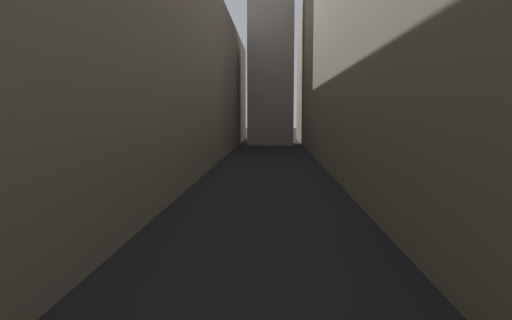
% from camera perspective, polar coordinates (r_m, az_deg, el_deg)
% --- Properties ---
extents(ground_plane, '(264.00, 264.00, 0.00)m').
position_cam_1_polar(ground_plane, '(39.64, 1.49, -1.65)').
color(ground_plane, black).
extents(building_block_left, '(11.81, 108.00, 18.86)m').
position_cam_1_polar(building_block_left, '(43.18, -14.06, 11.34)').
color(building_block_left, gray).
rests_on(building_block_left, ground).
extents(building_block_right, '(14.37, 108.00, 24.59)m').
position_cam_1_polar(building_block_right, '(43.61, 19.10, 14.94)').
color(building_block_right, gray).
rests_on(building_block_right, ground).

